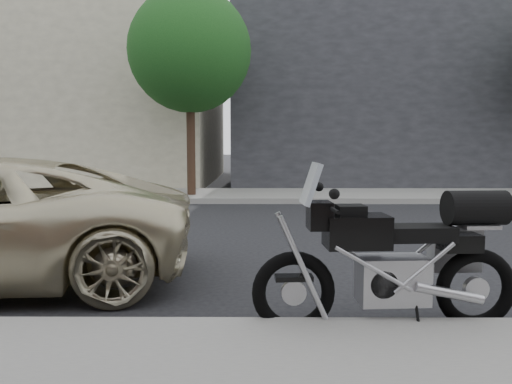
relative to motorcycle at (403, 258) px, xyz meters
The scene contains 6 objects.
ground 4.08m from the motorcycle, 73.32° to the right, with size 120.00×120.00×0.00m, color black.
far_sidewalk 10.44m from the motorcycle, 83.62° to the right, with size 44.00×3.00×0.15m, color gray.
far_building_dark 18.54m from the motorcycle, 108.60° to the right, with size 16.00×11.00×7.00m.
far_building_cream 20.40m from the motorcycle, 59.67° to the right, with size 14.00×11.00×8.00m.
street_tree_mid 10.94m from the motorcycle, 72.25° to the right, with size 3.40×3.40×5.70m.
motorcycle is the anchor object (origin of this frame).
Camera 1 is at (0.09, 8.09, 1.62)m, focal length 35.00 mm.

